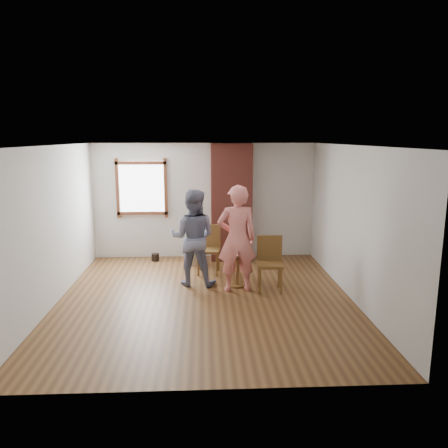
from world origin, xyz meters
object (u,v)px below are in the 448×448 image
(dining_chair_right, at_px, (270,260))
(side_table, at_px, (237,265))
(dining_chair_left, at_px, (209,246))
(man, at_px, (193,238))
(stoneware_crock, at_px, (192,253))
(person_pink, at_px, (237,239))

(dining_chair_right, distance_m, side_table, 0.62)
(dining_chair_left, bearing_deg, dining_chair_right, -37.57)
(dining_chair_left, bearing_deg, side_table, -52.59)
(dining_chair_right, distance_m, man, 1.47)
(stoneware_crock, height_order, dining_chair_left, dining_chair_left)
(person_pink, bearing_deg, dining_chair_right, 179.79)
(side_table, xyz_separation_m, man, (-0.82, 0.16, 0.50))
(stoneware_crock, bearing_deg, side_table, -60.16)
(dining_chair_left, relative_size, dining_chair_right, 1.00)
(side_table, height_order, person_pink, person_pink)
(dining_chair_right, height_order, man, man)
(stoneware_crock, distance_m, person_pink, 2.07)
(stoneware_crock, distance_m, side_table, 1.76)
(dining_chair_right, relative_size, person_pink, 0.51)
(stoneware_crock, bearing_deg, man, -87.70)
(stoneware_crock, relative_size, man, 0.26)
(person_pink, bearing_deg, stoneware_crock, -68.21)
(stoneware_crock, bearing_deg, person_pink, -64.29)
(stoneware_crock, relative_size, dining_chair_left, 0.47)
(dining_chair_left, bearing_deg, man, -105.74)
(stoneware_crock, bearing_deg, dining_chair_right, -49.89)
(dining_chair_left, height_order, side_table, dining_chair_left)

